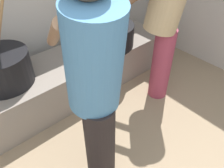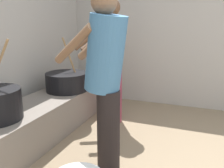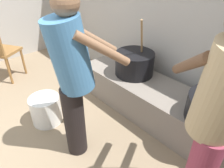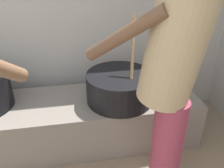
# 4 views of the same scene
# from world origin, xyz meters

# --- Properties ---
(hearth_ledge) EXTENTS (2.47, 0.60, 0.42)m
(hearth_ledge) POSITION_xyz_m (0.68, 1.95, 0.21)
(hearth_ledge) COLOR slate
(hearth_ledge) RESTS_ON ground_plane
(cooking_pot_main) EXTENTS (0.55, 0.55, 0.69)m
(cooking_pot_main) POSITION_xyz_m (1.23, 1.90, 0.54)
(cooking_pot_main) COLOR black
(cooking_pot_main) RESTS_ON hearth_ledge
(cook_in_tan_shirt) EXTENTS (0.71, 0.68, 1.59)m
(cook_in_tan_shirt) POSITION_xyz_m (1.39, 1.31, 0.91)
(cook_in_tan_shirt) COLOR #8C3347
(cook_in_tan_shirt) RESTS_ON ground_plane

